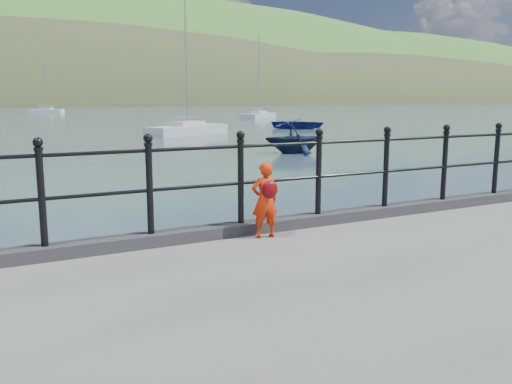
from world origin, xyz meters
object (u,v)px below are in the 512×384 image
railing (197,175)px  child (265,200)px  sailboat_deep (46,111)px  launch_navy (295,137)px  launch_blue (298,123)px  sailboat_far (258,116)px  sailboat_near (188,130)px

railing → child: 0.91m
sailboat_deep → launch_navy: bearing=-57.1°
child → launch_blue: (22.38, 35.07, -1.01)m
sailboat_far → child: bearing=-158.8°
sailboat_near → launch_blue: bearing=-13.3°
launch_navy → sailboat_near: sailboat_near is taller
launch_blue → sailboat_near: bearing=154.9°
launch_navy → sailboat_near: size_ratio=0.31×
child → launch_navy: 20.29m
sailboat_far → sailboat_deep: bearing=78.8°
child → launch_blue: 41.61m
launch_blue → sailboat_deep: 60.66m
railing → sailboat_deep: 94.22m
railing → launch_blue: bearing=56.3°
railing → child: bearing=-20.4°
launch_navy → sailboat_far: size_ratio=0.28×
railing → launch_blue: size_ratio=3.88×
railing → launch_blue: railing is taller
child → launch_blue: child is taller
child → sailboat_far: (29.76, 56.63, -1.15)m
launch_blue → sailboat_far: bearing=31.2°
railing → launch_navy: (11.74, 16.78, -1.03)m
railing → launch_navy: bearing=55.0°
child → sailboat_deep: (8.27, 94.06, -1.15)m
child → sailboat_near: sailboat_near is taller
child → launch_navy: bearing=-115.3°
child → sailboat_deep: bearing=-87.7°
launch_navy → sailboat_far: (18.82, 39.56, -0.46)m
launch_blue → sailboat_far: (7.38, 21.56, -0.14)m
sailboat_near → sailboat_far: bearing=24.3°
sailboat_far → sailboat_near: bearing=-168.5°
launch_navy → sailboat_deep: sailboat_deep is taller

